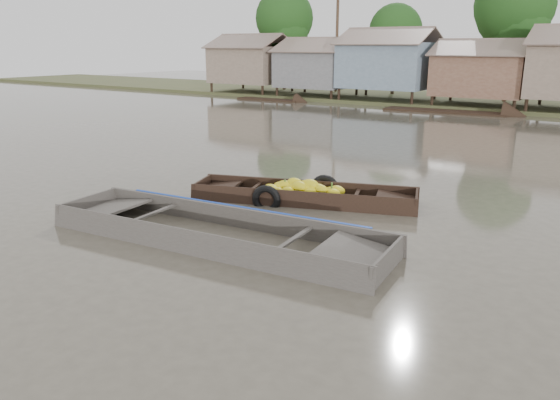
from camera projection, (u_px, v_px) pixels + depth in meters
The scene contains 3 objects.
ground at pixel (283, 252), 11.37m from camera, with size 120.00×120.00×0.00m, color #4C463A.
banana_boat at pixel (301, 194), 15.04m from camera, with size 6.28×3.43×0.88m.
viewer_boat at pixel (218, 237), 12.04m from camera, with size 8.13×2.86×0.64m.
Camera 1 is at (5.93, -8.83, 4.17)m, focal length 35.00 mm.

